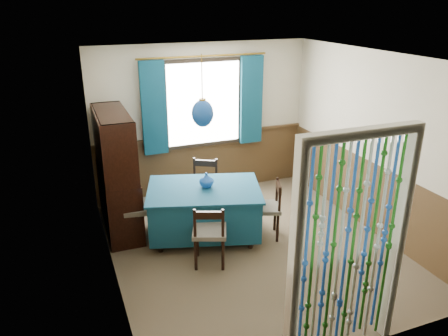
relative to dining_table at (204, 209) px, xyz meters
name	(u,v)px	position (x,y,z in m)	size (l,w,h in m)	color
floor	(252,247)	(0.49, -0.53, -0.42)	(4.00, 4.00, 0.00)	brown
ceiling	(257,57)	(0.49, -0.53, 2.08)	(4.00, 4.00, 0.00)	silver
wall_back	(203,121)	(0.49, 1.47, 0.83)	(3.60, 3.60, 0.00)	beige
wall_front	(356,236)	(0.49, -2.53, 0.83)	(3.60, 3.60, 0.00)	beige
wall_left	(106,181)	(-1.31, -0.53, 0.83)	(4.00, 4.00, 0.00)	beige
wall_right	(373,144)	(2.29, -0.53, 0.83)	(4.00, 4.00, 0.00)	beige
wainscot_back	(204,164)	(0.49, 1.46, 0.08)	(3.60, 3.60, 0.00)	#48321B
wainscot_front	(345,308)	(0.49, -2.51, 0.08)	(3.60, 3.60, 0.00)	#48321B
wainscot_left	(114,240)	(-1.29, -0.53, 0.08)	(4.00, 4.00, 0.00)	#48321B
wainscot_right	(365,193)	(2.28, -0.53, 0.08)	(4.00, 4.00, 0.00)	#48321B
window	(203,104)	(0.49, 1.42, 1.13)	(1.32, 0.12, 1.42)	black
doorway	(349,253)	(0.49, -2.47, 0.63)	(1.16, 0.12, 2.18)	silver
dining_table	(204,209)	(0.00, 0.00, 0.00)	(1.76, 1.45, 0.73)	#0F3B51
chair_near	(209,233)	(-0.17, -0.69, 0.02)	(0.53, 0.52, 0.83)	black
chair_far	(204,186)	(0.22, 0.66, 0.03)	(0.57, 0.56, 0.85)	black
chair_left	(136,208)	(-0.90, 0.22, 0.08)	(0.52, 0.54, 0.95)	black
chair_right	(268,208)	(0.82, -0.31, 0.01)	(0.50, 0.52, 0.82)	black
sideboard	(118,190)	(-1.06, 0.67, 0.17)	(0.47, 1.32, 1.72)	black
pendant_lamp	(203,113)	(0.00, 0.00, 1.34)	(0.28, 0.28, 0.91)	olive
vase_table	(206,181)	(0.05, 0.04, 0.40)	(0.18, 0.18, 0.19)	navy
bowl_shelf	(122,156)	(-1.00, 0.36, 0.78)	(0.19, 0.19, 0.05)	beige
vase_sideboard	(117,159)	(-1.00, 0.98, 0.53)	(0.18, 0.18, 0.18)	beige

